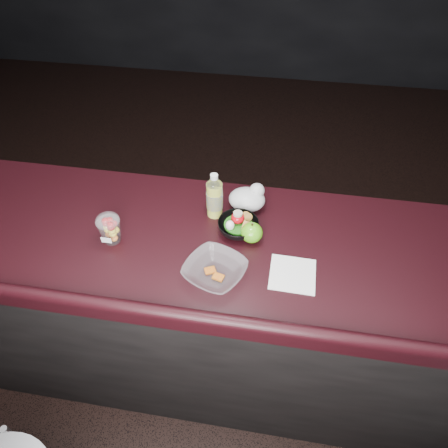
{
  "coord_description": "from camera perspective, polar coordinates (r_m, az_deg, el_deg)",
  "views": [
    {
      "loc": [
        0.27,
        -0.72,
        2.14
      ],
      "look_at": [
        0.1,
        0.31,
        1.1
      ],
      "focal_mm": 32.0,
      "sensor_mm": 36.0,
      "label": 1
    }
  ],
  "objects": [
    {
      "name": "plastic_bag",
      "position": [
        1.63,
        3.48,
        3.69
      ],
      "size": [
        0.15,
        0.12,
        0.11
      ],
      "color": "silver",
      "rests_on": "counter"
    },
    {
      "name": "paper_napkin",
      "position": [
        1.44,
        9.77,
        -7.07
      ],
      "size": [
        0.16,
        0.16,
        0.0
      ],
      "primitive_type": "cube",
      "rotation": [
        0.0,
        0.0,
        -0.02
      ],
      "color": "white",
      "rests_on": "counter"
    },
    {
      "name": "counter",
      "position": [
        1.94,
        -3.09,
        -12.41
      ],
      "size": [
        4.06,
        0.71,
        1.02
      ],
      "color": "black",
      "rests_on": "ground"
    },
    {
      "name": "snack_bowl",
      "position": [
        1.54,
        1.99,
        -0.24
      ],
      "size": [
        0.2,
        0.2,
        0.09
      ],
      "rotation": [
        0.0,
        0.0,
        0.36
      ],
      "color": "black",
      "rests_on": "counter"
    },
    {
      "name": "lemonade_bottle",
      "position": [
        1.58,
        -1.35,
        3.68
      ],
      "size": [
        0.07,
        0.07,
        0.2
      ],
      "color": "gold",
      "rests_on": "counter"
    },
    {
      "name": "fruit_cup",
      "position": [
        1.54,
        -16.04,
        -0.54
      ],
      "size": [
        0.09,
        0.09,
        0.13
      ],
      "color": "white",
      "rests_on": "counter"
    },
    {
      "name": "takeout_bowl",
      "position": [
        1.4,
        -1.31,
        -6.7
      ],
      "size": [
        0.27,
        0.27,
        0.05
      ],
      "rotation": [
        0.0,
        0.0,
        -0.41
      ],
      "color": "silver",
      "rests_on": "counter"
    },
    {
      "name": "ground",
      "position": [
        2.27,
        -4.2,
        -25.78
      ],
      "size": [
        8.0,
        8.0,
        0.0
      ],
      "primitive_type": "plane",
      "color": "black",
      "rests_on": "ground"
    },
    {
      "name": "green_apple",
      "position": [
        1.51,
        3.98,
        -1.24
      ],
      "size": [
        0.08,
        0.08,
        0.09
      ],
      "color": "#469010",
      "rests_on": "counter"
    },
    {
      "name": "room_shell",
      "position": [
        0.83,
        -11.25,
        22.12
      ],
      "size": [
        8.0,
        8.0,
        8.0
      ],
      "color": "black",
      "rests_on": "ground"
    }
  ]
}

